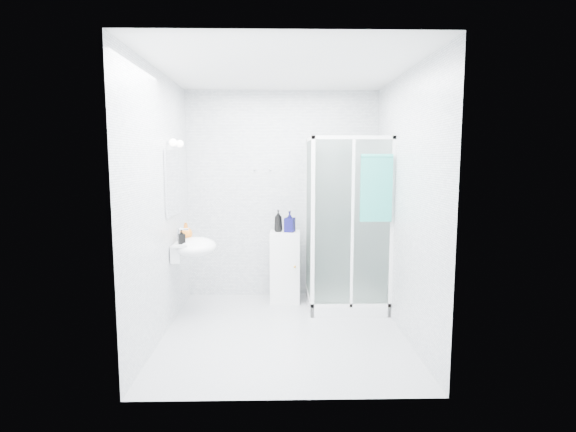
{
  "coord_description": "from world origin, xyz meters",
  "views": [
    {
      "loc": [
        -0.05,
        -4.39,
        1.74
      ],
      "look_at": [
        0.05,
        0.35,
        1.15
      ],
      "focal_mm": 28.0,
      "sensor_mm": 36.0,
      "label": 1
    }
  ],
  "objects_px": {
    "storage_cabinet": "(285,267)",
    "soap_dispenser_black": "(182,237)",
    "shampoo_bottle_b": "(290,222)",
    "soap_dispenser_orange": "(186,231)",
    "hand_towel": "(376,186)",
    "wall_basin": "(193,247)",
    "shampoo_bottle_a": "(278,221)",
    "shower_enclosure": "(340,271)"
  },
  "relations": [
    {
      "from": "shower_enclosure",
      "to": "soap_dispenser_orange",
      "type": "xyz_separation_m",
      "value": [
        -1.76,
        -0.18,
        0.51
      ]
    },
    {
      "from": "hand_towel",
      "to": "shampoo_bottle_b",
      "type": "xyz_separation_m",
      "value": [
        -0.91,
        0.65,
        -0.46
      ]
    },
    {
      "from": "wall_basin",
      "to": "shampoo_bottle_b",
      "type": "distance_m",
      "value": 1.23
    },
    {
      "from": "storage_cabinet",
      "to": "shampoo_bottle_a",
      "type": "bearing_deg",
      "value": 172.91
    },
    {
      "from": "shampoo_bottle_b",
      "to": "soap_dispenser_orange",
      "type": "relative_size",
      "value": 1.38
    },
    {
      "from": "shower_enclosure",
      "to": "wall_basin",
      "type": "distance_m",
      "value": 1.72
    },
    {
      "from": "storage_cabinet",
      "to": "shampoo_bottle_b",
      "type": "bearing_deg",
      "value": -5.8
    },
    {
      "from": "wall_basin",
      "to": "hand_towel",
      "type": "bearing_deg",
      "value": -2.46
    },
    {
      "from": "hand_towel",
      "to": "soap_dispenser_orange",
      "type": "distance_m",
      "value": 2.15
    },
    {
      "from": "hand_towel",
      "to": "wall_basin",
      "type": "bearing_deg",
      "value": 177.54
    },
    {
      "from": "hand_towel",
      "to": "soap_dispenser_black",
      "type": "height_order",
      "value": "hand_towel"
    },
    {
      "from": "soap_dispenser_black",
      "to": "shampoo_bottle_b",
      "type": "bearing_deg",
      "value": 31.38
    },
    {
      "from": "storage_cabinet",
      "to": "soap_dispenser_black",
      "type": "bearing_deg",
      "value": -145.35
    },
    {
      "from": "storage_cabinet",
      "to": "shampoo_bottle_b",
      "type": "height_order",
      "value": "shampoo_bottle_b"
    },
    {
      "from": "storage_cabinet",
      "to": "hand_towel",
      "type": "distance_m",
      "value": 1.56
    },
    {
      "from": "storage_cabinet",
      "to": "hand_towel",
      "type": "relative_size",
      "value": 1.21
    },
    {
      "from": "soap_dispenser_orange",
      "to": "shower_enclosure",
      "type": "bearing_deg",
      "value": 5.95
    },
    {
      "from": "storage_cabinet",
      "to": "hand_towel",
      "type": "bearing_deg",
      "value": -32.66
    },
    {
      "from": "shower_enclosure",
      "to": "shampoo_bottle_b",
      "type": "height_order",
      "value": "shower_enclosure"
    },
    {
      "from": "wall_basin",
      "to": "shampoo_bottle_a",
      "type": "distance_m",
      "value": 1.12
    },
    {
      "from": "soap_dispenser_black",
      "to": "soap_dispenser_orange",
      "type": "bearing_deg",
      "value": 92.14
    },
    {
      "from": "storage_cabinet",
      "to": "soap_dispenser_black",
      "type": "relative_size",
      "value": 5.68
    },
    {
      "from": "storage_cabinet",
      "to": "shampoo_bottle_b",
      "type": "xyz_separation_m",
      "value": [
        0.06,
        -0.01,
        0.56
      ]
    },
    {
      "from": "soap_dispenser_orange",
      "to": "soap_dispenser_black",
      "type": "height_order",
      "value": "soap_dispenser_orange"
    },
    {
      "from": "hand_towel",
      "to": "shampoo_bottle_a",
      "type": "bearing_deg",
      "value": 147.32
    },
    {
      "from": "shampoo_bottle_a",
      "to": "shampoo_bottle_b",
      "type": "bearing_deg",
      "value": -8.19
    },
    {
      "from": "storage_cabinet",
      "to": "soap_dispenser_black",
      "type": "height_order",
      "value": "soap_dispenser_black"
    },
    {
      "from": "shampoo_bottle_b",
      "to": "shampoo_bottle_a",
      "type": "bearing_deg",
      "value": 171.81
    },
    {
      "from": "shower_enclosure",
      "to": "hand_towel",
      "type": "bearing_deg",
      "value": -51.22
    },
    {
      "from": "wall_basin",
      "to": "soap_dispenser_black",
      "type": "relative_size",
      "value": 3.65
    },
    {
      "from": "wall_basin",
      "to": "shampoo_bottle_a",
      "type": "relative_size",
      "value": 2.09
    },
    {
      "from": "shampoo_bottle_b",
      "to": "soap_dispenser_black",
      "type": "xyz_separation_m",
      "value": [
        -1.16,
        -0.71,
        -0.06
      ]
    },
    {
      "from": "wall_basin",
      "to": "storage_cabinet",
      "type": "height_order",
      "value": "wall_basin"
    },
    {
      "from": "hand_towel",
      "to": "soap_dispenser_black",
      "type": "bearing_deg",
      "value": -178.4
    },
    {
      "from": "shower_enclosure",
      "to": "storage_cabinet",
      "type": "xyz_separation_m",
      "value": [
        -0.64,
        0.26,
        -0.01
      ]
    },
    {
      "from": "shampoo_bottle_b",
      "to": "soap_dispenser_orange",
      "type": "height_order",
      "value": "shampoo_bottle_b"
    },
    {
      "from": "shampoo_bottle_a",
      "to": "hand_towel",
      "type": "bearing_deg",
      "value": -32.68
    },
    {
      "from": "hand_towel",
      "to": "soap_dispenser_orange",
      "type": "bearing_deg",
      "value": 174.01
    },
    {
      "from": "shampoo_bottle_b",
      "to": "soap_dispenser_black",
      "type": "bearing_deg",
      "value": -148.62
    },
    {
      "from": "shampoo_bottle_a",
      "to": "shampoo_bottle_b",
      "type": "distance_m",
      "value": 0.14
    },
    {
      "from": "shower_enclosure",
      "to": "wall_basin",
      "type": "bearing_deg",
      "value": -169.19
    },
    {
      "from": "hand_towel",
      "to": "shampoo_bottle_b",
      "type": "bearing_deg",
      "value": 144.31
    }
  ]
}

